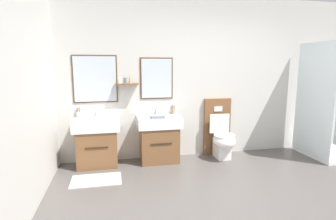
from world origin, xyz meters
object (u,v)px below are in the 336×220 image
(toothbrush_cup, at_px, (79,114))
(vanity_sink_left, at_px, (97,141))
(toilet, at_px, (220,135))
(folded_hand_towel, at_px, (158,117))
(shower_tray, at_px, (324,132))
(vanity_sink_right, at_px, (159,138))
(soap_dispenser, at_px, (173,109))

(toothbrush_cup, bearing_deg, vanity_sink_left, -30.48)
(toilet, height_order, folded_hand_towel, toilet)
(shower_tray, bearing_deg, vanity_sink_right, 173.20)
(vanity_sink_left, height_order, soap_dispenser, soap_dispenser)
(folded_hand_towel, relative_size, shower_tray, 0.11)
(soap_dispenser, distance_m, shower_tray, 2.65)
(soap_dispenser, bearing_deg, vanity_sink_right, -148.90)
(vanity_sink_right, bearing_deg, folded_hand_towel, -106.08)
(toothbrush_cup, bearing_deg, shower_tray, -6.94)
(vanity_sink_left, distance_m, toothbrush_cup, 0.52)
(vanity_sink_right, bearing_deg, vanity_sink_left, 180.00)
(folded_hand_towel, bearing_deg, vanity_sink_left, 171.65)
(vanity_sink_right, height_order, toothbrush_cup, toothbrush_cup)
(toothbrush_cup, xyz_separation_m, shower_tray, (4.10, -0.50, -0.39))
(vanity_sink_left, relative_size, shower_tray, 0.39)
(toilet, height_order, shower_tray, shower_tray)
(vanity_sink_right, xyz_separation_m, toilet, (1.08, -0.00, -0.02))
(vanity_sink_right, distance_m, toothbrush_cup, 1.33)
(toothbrush_cup, height_order, shower_tray, shower_tray)
(soap_dispenser, relative_size, shower_tray, 0.10)
(toilet, xyz_separation_m, toothbrush_cup, (-2.34, 0.16, 0.44))
(toilet, bearing_deg, soap_dispenser, 167.90)
(shower_tray, bearing_deg, vanity_sink_left, 174.94)
(toilet, height_order, toothbrush_cup, toilet)
(vanity_sink_left, distance_m, toilet, 2.06)
(toilet, distance_m, soap_dispenser, 0.93)
(vanity_sink_right, xyz_separation_m, toothbrush_cup, (-1.26, 0.16, 0.42))
(vanity_sink_left, relative_size, folded_hand_towel, 3.42)
(toothbrush_cup, relative_size, folded_hand_towel, 0.91)
(soap_dispenser, bearing_deg, toilet, -12.10)
(vanity_sink_left, bearing_deg, toilet, -0.03)
(vanity_sink_right, relative_size, toothbrush_cup, 3.77)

